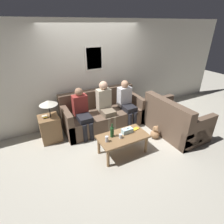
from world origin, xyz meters
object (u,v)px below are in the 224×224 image
(coffee_table, at_px, (123,138))
(person_middle, at_px, (105,104))
(drinking_glass, at_px, (121,136))
(person_right, at_px, (127,101))
(wine_bottle, at_px, (112,132))
(teddy_bear, at_px, (155,133))
(person_left, at_px, (82,111))
(couch_side, at_px, (174,121))
(couch_main, at_px, (103,114))

(coffee_table, bearing_deg, person_middle, 82.58)
(coffee_table, xyz_separation_m, drinking_glass, (-0.08, -0.04, 0.11))
(coffee_table, height_order, drinking_glass, drinking_glass)
(person_middle, distance_m, person_right, 0.60)
(wine_bottle, height_order, person_right, person_right)
(teddy_bear, bearing_deg, person_left, 145.40)
(couch_side, xyz_separation_m, coffee_table, (-1.52, -0.07, 0.05))
(couch_main, height_order, coffee_table, couch_main)
(couch_main, distance_m, coffee_table, 1.26)
(couch_side, distance_m, teddy_bear, 0.59)
(couch_main, distance_m, person_right, 0.72)
(couch_main, xyz_separation_m, teddy_bear, (0.84, -1.16, -0.18))
(couch_main, relative_size, person_left, 1.80)
(wine_bottle, bearing_deg, coffee_table, -20.94)
(person_left, distance_m, person_right, 1.22)
(couch_side, distance_m, drinking_glass, 1.62)
(couch_main, relative_size, drinking_glass, 24.23)
(couch_main, distance_m, couch_side, 1.83)
(couch_main, height_order, teddy_bear, couch_main)
(couch_side, bearing_deg, drinking_glass, 94.23)
(person_middle, bearing_deg, teddy_bear, -50.64)
(person_middle, relative_size, person_right, 1.05)
(person_right, bearing_deg, teddy_bear, -76.45)
(coffee_table, relative_size, wine_bottle, 3.43)
(wine_bottle, distance_m, drinking_glass, 0.19)
(person_left, bearing_deg, drinking_glass, -70.61)
(drinking_glass, bearing_deg, coffee_table, 28.99)
(person_left, relative_size, person_right, 0.98)
(wine_bottle, height_order, teddy_bear, wine_bottle)
(wine_bottle, xyz_separation_m, person_middle, (0.35, 1.02, 0.13))
(wine_bottle, xyz_separation_m, drinking_glass, (0.13, -0.12, -0.07))
(couch_main, relative_size, person_right, 1.77)
(wine_bottle, bearing_deg, couch_main, 74.02)
(couch_side, height_order, wine_bottle, couch_side)
(wine_bottle, bearing_deg, couch_side, -0.16)
(drinking_glass, height_order, person_middle, person_middle)
(couch_main, xyz_separation_m, person_left, (-0.61, -0.16, 0.31))
(drinking_glass, xyz_separation_m, person_left, (-0.40, 1.14, 0.15))
(wine_bottle, height_order, person_middle, person_middle)
(person_right, bearing_deg, person_left, 177.93)
(teddy_bear, bearing_deg, person_middle, 129.36)
(coffee_table, relative_size, drinking_glass, 11.81)
(coffee_table, bearing_deg, couch_main, 84.16)
(wine_bottle, height_order, person_left, person_left)
(drinking_glass, bearing_deg, teddy_bear, 7.64)
(wine_bottle, relative_size, teddy_bear, 0.89)
(coffee_table, bearing_deg, teddy_bear, 5.69)
(couch_side, bearing_deg, teddy_bear, 87.80)
(person_left, bearing_deg, couch_side, -26.93)
(couch_main, relative_size, coffee_table, 2.05)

